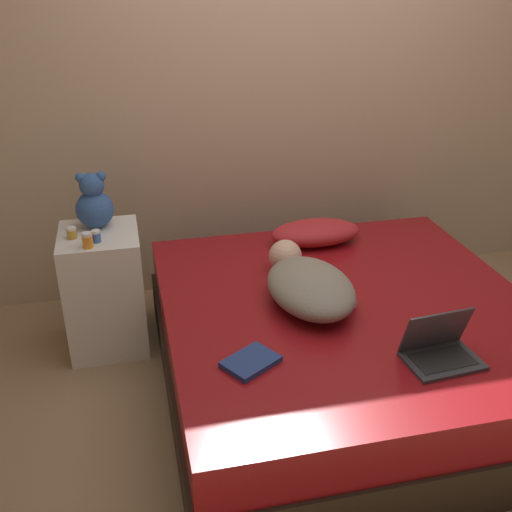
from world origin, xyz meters
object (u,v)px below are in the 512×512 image
teddy_bear (94,203)px  book (251,362)px  person_lying (308,284)px  laptop (440,349)px  bottle_orange (88,240)px  pillow (315,233)px  bottle_amber (72,233)px  bottle_blue (96,236)px

teddy_bear → book: bearing=-61.4°
person_lying → book: (-0.38, -0.44, -0.08)m
laptop → bottle_orange: bearing=140.5°
person_lying → teddy_bear: (-0.97, 0.65, 0.25)m
laptop → book: size_ratio=1.20×
teddy_bear → book: teddy_bear is taller
bottle_orange → pillow: bearing=10.1°
laptop → bottle_amber: bottle_amber is taller
person_lying → teddy_bear: bearing=142.4°
person_lying → laptop: 0.70m
pillow → bottle_orange: size_ratio=6.64×
teddy_bear → person_lying: bearing=-33.7°
bottle_amber → bottle_blue: size_ratio=0.95×
pillow → bottle_blue: 1.23m
bottle_amber → book: size_ratio=0.22×
laptop → book: (-0.76, 0.14, -0.04)m
laptop → bottle_orange: bottle_orange is taller
laptop → bottle_amber: size_ratio=5.35×
bottle_amber → book: bottle_amber is taller
teddy_bear → bottle_orange: 0.28m
bottle_orange → book: size_ratio=0.30×
laptop → bottle_orange: (-1.39, 0.97, 0.20)m
bottle_blue → bottle_orange: (-0.04, -0.06, 0.01)m
laptop → teddy_bear: size_ratio=1.05×
teddy_bear → bottle_blue: size_ratio=4.83×
person_lying → book: bearing=-134.5°
bottle_orange → book: (0.63, -0.83, -0.23)m
bottle_blue → book: (0.59, -0.89, -0.23)m
bottle_orange → book: 1.07m
person_lying → bottle_blue: 1.08m
bottle_orange → teddy_bear: bearing=81.5°
person_lying → bottle_amber: 1.22m
person_lying → bottle_orange: (-1.01, 0.39, 0.16)m
bottle_blue → book: bottle_blue is taller
laptop → bottle_amber: (-1.48, 1.10, 0.19)m
pillow → teddy_bear: (-1.21, 0.03, 0.27)m
teddy_bear → bottle_blue: (0.00, -0.20, -0.10)m
teddy_bear → bottle_orange: bearing=-98.5°
pillow → bottle_orange: 1.28m
bottle_blue → bottle_orange: 0.07m
pillow → bottle_orange: bottle_orange is taller
bottle_orange → book: bottle_orange is taller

